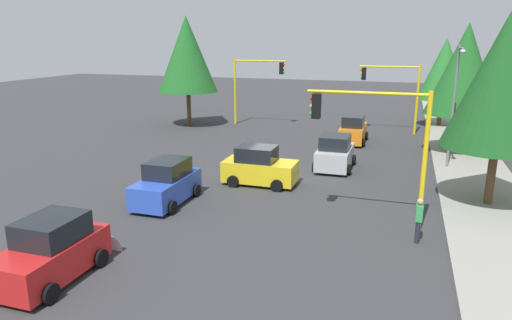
# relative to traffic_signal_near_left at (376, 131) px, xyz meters

# --- Properties ---
(ground_plane) EXTENTS (120.00, 120.00, 0.00)m
(ground_plane) POSITION_rel_traffic_signal_near_left_xyz_m (-6.00, -5.66, -3.88)
(ground_plane) COLOR #353538
(sidewalk_kerb) EXTENTS (80.00, 4.00, 0.15)m
(sidewalk_kerb) POSITION_rel_traffic_signal_near_left_xyz_m (-11.00, 4.84, -3.80)
(sidewalk_kerb) COLOR gray
(sidewalk_kerb) RESTS_ON ground
(lane_arrow_near) EXTENTS (2.40, 1.10, 1.10)m
(lane_arrow_near) POSITION_rel_traffic_signal_near_left_xyz_m (5.51, -8.66, -3.87)
(lane_arrow_near) COLOR silver
(lane_arrow_near) RESTS_ON ground
(traffic_signal_near_left) EXTENTS (0.36, 4.59, 5.46)m
(traffic_signal_near_left) POSITION_rel_traffic_signal_near_left_xyz_m (0.00, 0.00, 0.00)
(traffic_signal_near_left) COLOR yellow
(traffic_signal_near_left) RESTS_ON ground
(traffic_signal_far_right) EXTENTS (0.36, 4.59, 5.61)m
(traffic_signal_far_right) POSITION_rel_traffic_signal_near_left_xyz_m (-20.00, -11.35, 0.10)
(traffic_signal_far_right) COLOR yellow
(traffic_signal_far_right) RESTS_ON ground
(traffic_signal_far_left) EXTENTS (0.36, 4.59, 5.32)m
(traffic_signal_far_left) POSITION_rel_traffic_signal_near_left_xyz_m (-20.00, -0.02, -0.10)
(traffic_signal_far_left) COLOR yellow
(traffic_signal_far_left) RESTS_ON ground
(street_lamp_curbside) EXTENTS (2.15, 0.28, 7.00)m
(street_lamp_curbside) POSITION_rel_traffic_signal_near_left_xyz_m (-9.61, 3.54, 0.47)
(street_lamp_curbside) COLOR slate
(street_lamp_curbside) RESTS_ON ground
(tree_roadside_far) EXTENTS (4.04, 4.04, 7.38)m
(tree_roadside_far) POSITION_rel_traffic_signal_near_left_xyz_m (-24.00, 3.84, 0.96)
(tree_roadside_far) COLOR brown
(tree_roadside_far) RESTS_ON ground
(tree_opposite_side) EXTENTS (4.97, 4.97, 9.13)m
(tree_opposite_side) POSITION_rel_traffic_signal_near_left_xyz_m (-18.00, -16.66, 2.13)
(tree_opposite_side) COLOR brown
(tree_opposite_side) RESTS_ON ground
(tree_roadside_mid) EXTENTS (4.51, 4.51, 8.26)m
(tree_roadside_mid) POSITION_rel_traffic_signal_near_left_xyz_m (-14.00, 4.34, 1.55)
(tree_roadside_mid) COLOR brown
(tree_roadside_mid) RESTS_ON ground
(tree_roadside_near) EXTENTS (4.66, 4.66, 8.53)m
(tree_roadside_near) POSITION_rel_traffic_signal_near_left_xyz_m (-4.00, 4.84, 1.73)
(tree_roadside_near) COLOR brown
(tree_roadside_near) RESTS_ON ground
(car_yellow) EXTENTS (2.08, 3.70, 1.98)m
(car_yellow) POSITION_rel_traffic_signal_near_left_xyz_m (-4.00, -5.89, -2.98)
(car_yellow) COLOR yellow
(car_yellow) RESTS_ON ground
(car_silver) EXTENTS (3.65, 2.12, 1.98)m
(car_silver) POSITION_rel_traffic_signal_near_left_xyz_m (-8.11, -2.63, -2.98)
(car_silver) COLOR #B2B5BA
(car_silver) RESTS_ON ground
(car_orange) EXTENTS (3.88, 1.94, 1.98)m
(car_orange) POSITION_rel_traffic_signal_near_left_xyz_m (-15.42, -2.43, -2.98)
(car_orange) COLOR orange
(car_orange) RESTS_ON ground
(car_blue) EXTENTS (3.90, 2.03, 1.98)m
(car_blue) POSITION_rel_traffic_signal_near_left_xyz_m (-0.02, -9.05, -2.98)
(car_blue) COLOR blue
(car_blue) RESTS_ON ground
(car_red) EXTENTS (3.72, 2.11, 1.98)m
(car_red) POSITION_rel_traffic_signal_near_left_xyz_m (7.26, -9.10, -2.98)
(car_red) COLOR red
(car_red) RESTS_ON ground
(pedestrian_crossing) EXTENTS (0.40, 0.24, 1.70)m
(pedestrian_crossing) POSITION_rel_traffic_signal_near_left_xyz_m (0.96, 1.78, -2.97)
(pedestrian_crossing) COLOR #262638
(pedestrian_crossing) RESTS_ON ground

